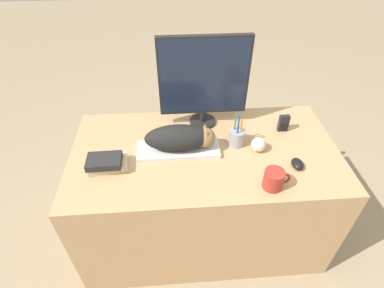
{
  "coord_description": "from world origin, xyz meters",
  "views": [
    {
      "loc": [
        -0.16,
        -0.81,
        1.79
      ],
      "look_at": [
        -0.07,
        0.36,
        0.79
      ],
      "focal_mm": 28.0,
      "sensor_mm": 36.0,
      "label": 1
    }
  ],
  "objects_px": {
    "keyboard": "(178,149)",
    "phone": "(284,123)",
    "baseball": "(259,144)",
    "cat": "(182,138)",
    "monitor": "(204,79)",
    "computer_mouse": "(297,164)",
    "book_stack": "(107,163)",
    "pen_cup": "(237,137)",
    "coffee_mug": "(274,179)"
  },
  "relations": [
    {
      "from": "cat",
      "to": "monitor",
      "type": "bearing_deg",
      "value": 61.45
    },
    {
      "from": "phone",
      "to": "monitor",
      "type": "bearing_deg",
      "value": 166.56
    },
    {
      "from": "cat",
      "to": "book_stack",
      "type": "xyz_separation_m",
      "value": [
        -0.38,
        -0.1,
        -0.06
      ]
    },
    {
      "from": "monitor",
      "to": "phone",
      "type": "height_order",
      "value": "monitor"
    },
    {
      "from": "cat",
      "to": "phone",
      "type": "height_order",
      "value": "cat"
    },
    {
      "from": "monitor",
      "to": "baseball",
      "type": "distance_m",
      "value": 0.45
    },
    {
      "from": "pen_cup",
      "to": "book_stack",
      "type": "height_order",
      "value": "pen_cup"
    },
    {
      "from": "phone",
      "to": "book_stack",
      "type": "distance_m",
      "value": 0.99
    },
    {
      "from": "coffee_mug",
      "to": "baseball",
      "type": "height_order",
      "value": "coffee_mug"
    },
    {
      "from": "keyboard",
      "to": "cat",
      "type": "relative_size",
      "value": 1.17
    },
    {
      "from": "baseball",
      "to": "book_stack",
      "type": "xyz_separation_m",
      "value": [
        -0.78,
        -0.08,
        -0.0
      ]
    },
    {
      "from": "computer_mouse",
      "to": "baseball",
      "type": "bearing_deg",
      "value": 140.34
    },
    {
      "from": "baseball",
      "to": "monitor",
      "type": "bearing_deg",
      "value": 135.26
    },
    {
      "from": "monitor",
      "to": "baseball",
      "type": "relative_size",
      "value": 6.73
    },
    {
      "from": "monitor",
      "to": "cat",
      "type": "bearing_deg",
      "value": -118.55
    },
    {
      "from": "computer_mouse",
      "to": "coffee_mug",
      "type": "height_order",
      "value": "coffee_mug"
    },
    {
      "from": "monitor",
      "to": "computer_mouse",
      "type": "bearing_deg",
      "value": -42.89
    },
    {
      "from": "monitor",
      "to": "computer_mouse",
      "type": "distance_m",
      "value": 0.65
    },
    {
      "from": "pen_cup",
      "to": "monitor",
      "type": "bearing_deg",
      "value": 127.95
    },
    {
      "from": "computer_mouse",
      "to": "coffee_mug",
      "type": "distance_m",
      "value": 0.2
    },
    {
      "from": "computer_mouse",
      "to": "book_stack",
      "type": "xyz_separation_m",
      "value": [
        -0.95,
        0.06,
        0.02
      ]
    },
    {
      "from": "keyboard",
      "to": "baseball",
      "type": "height_order",
      "value": "baseball"
    },
    {
      "from": "coffee_mug",
      "to": "phone",
      "type": "relative_size",
      "value": 1.27
    },
    {
      "from": "coffee_mug",
      "to": "phone",
      "type": "height_order",
      "value": "phone"
    },
    {
      "from": "book_stack",
      "to": "monitor",
      "type": "bearing_deg",
      "value": 33.67
    },
    {
      "from": "baseball",
      "to": "phone",
      "type": "xyz_separation_m",
      "value": [
        0.18,
        0.16,
        0.01
      ]
    },
    {
      "from": "keyboard",
      "to": "coffee_mug",
      "type": "bearing_deg",
      "value": -33.13
    },
    {
      "from": "baseball",
      "to": "phone",
      "type": "height_order",
      "value": "phone"
    },
    {
      "from": "cat",
      "to": "pen_cup",
      "type": "relative_size",
      "value": 1.83
    },
    {
      "from": "keyboard",
      "to": "coffee_mug",
      "type": "xyz_separation_m",
      "value": [
        0.43,
        -0.28,
        0.04
      ]
    },
    {
      "from": "computer_mouse",
      "to": "book_stack",
      "type": "relative_size",
      "value": 0.41
    },
    {
      "from": "computer_mouse",
      "to": "phone",
      "type": "relative_size",
      "value": 0.82
    },
    {
      "from": "cat",
      "to": "book_stack",
      "type": "distance_m",
      "value": 0.4
    },
    {
      "from": "book_stack",
      "to": "keyboard",
      "type": "bearing_deg",
      "value": 15.54
    },
    {
      "from": "coffee_mug",
      "to": "pen_cup",
      "type": "xyz_separation_m",
      "value": [
        -0.11,
        0.31,
        0.0
      ]
    },
    {
      "from": "cat",
      "to": "phone",
      "type": "relative_size",
      "value": 3.69
    },
    {
      "from": "cat",
      "to": "baseball",
      "type": "height_order",
      "value": "cat"
    },
    {
      "from": "computer_mouse",
      "to": "pen_cup",
      "type": "distance_m",
      "value": 0.34
    },
    {
      "from": "monitor",
      "to": "book_stack",
      "type": "distance_m",
      "value": 0.67
    },
    {
      "from": "book_stack",
      "to": "phone",
      "type": "bearing_deg",
      "value": 13.66
    },
    {
      "from": "keyboard",
      "to": "phone",
      "type": "xyz_separation_m",
      "value": [
        0.6,
        0.13,
        0.04
      ]
    },
    {
      "from": "monitor",
      "to": "book_stack",
      "type": "bearing_deg",
      "value": -146.33
    },
    {
      "from": "cat",
      "to": "coffee_mug",
      "type": "relative_size",
      "value": 2.91
    },
    {
      "from": "keyboard",
      "to": "cat",
      "type": "distance_m",
      "value": 0.08
    },
    {
      "from": "pen_cup",
      "to": "book_stack",
      "type": "bearing_deg",
      "value": -168.76
    },
    {
      "from": "monitor",
      "to": "pen_cup",
      "type": "height_order",
      "value": "monitor"
    },
    {
      "from": "cat",
      "to": "keyboard",
      "type": "bearing_deg",
      "value": 180.0
    },
    {
      "from": "monitor",
      "to": "pen_cup",
      "type": "relative_size",
      "value": 2.6
    },
    {
      "from": "monitor",
      "to": "book_stack",
      "type": "relative_size",
      "value": 2.61
    },
    {
      "from": "pen_cup",
      "to": "baseball",
      "type": "distance_m",
      "value": 0.12
    }
  ]
}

